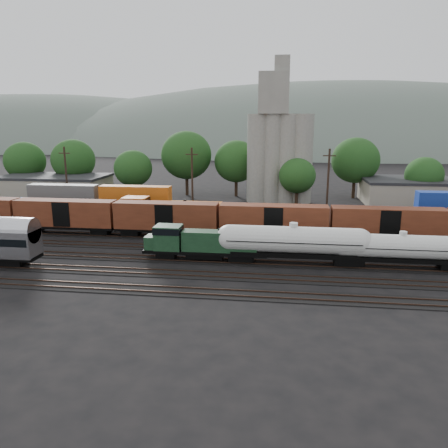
# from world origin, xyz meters

# --- Properties ---
(ground) EXTENTS (600.00, 600.00, 0.00)m
(ground) POSITION_xyz_m (0.00, 0.00, 0.00)
(ground) COLOR black
(tracks) EXTENTS (180.00, 33.20, 0.20)m
(tracks) POSITION_xyz_m (0.00, 0.00, 0.05)
(tracks) COLOR black
(tracks) RESTS_ON ground
(green_locomotive) EXTENTS (15.04, 2.65, 3.98)m
(green_locomotive) POSITION_xyz_m (-5.84, -5.00, 2.29)
(green_locomotive) COLOR black
(green_locomotive) RESTS_ON ground
(tank_car_a) EXTENTS (18.18, 3.25, 4.76)m
(tank_car_a) POSITION_xyz_m (5.48, -5.00, 2.82)
(tank_car_a) COLOR silver
(tank_car_a) RESTS_ON ground
(tank_car_b) EXTENTS (15.79, 2.83, 4.14)m
(tank_car_b) POSITION_xyz_m (17.78, -5.00, 2.48)
(tank_car_b) COLOR silver
(tank_car_b) RESTS_ON ground
(orange_locomotive) EXTENTS (18.86, 3.14, 4.71)m
(orange_locomotive) POSITION_xyz_m (-13.93, 10.00, 2.68)
(orange_locomotive) COLOR black
(orange_locomotive) RESTS_ON ground
(boxcar_string) EXTENTS (122.80, 2.90, 4.20)m
(boxcar_string) POSITION_xyz_m (-4.70, 5.00, 3.12)
(boxcar_string) COLOR black
(boxcar_string) RESTS_ON ground
(container_wall) EXTENTS (180.87, 2.60, 5.80)m
(container_wall) POSITION_xyz_m (13.29, 15.00, 2.54)
(container_wall) COLOR black
(container_wall) RESTS_ON ground
(grain_silo) EXTENTS (13.40, 5.00, 29.00)m
(grain_silo) POSITION_xyz_m (3.28, 36.00, 11.26)
(grain_silo) COLOR gray
(grain_silo) RESTS_ON ground
(industrial_sheds) EXTENTS (119.38, 17.26, 5.10)m
(industrial_sheds) POSITION_xyz_m (6.63, 35.25, 2.56)
(industrial_sheds) COLOR #9E937F
(industrial_sheds) RESTS_ON ground
(tree_band) EXTENTS (161.77, 18.60, 14.47)m
(tree_band) POSITION_xyz_m (0.85, 40.41, 7.85)
(tree_band) COLOR black
(tree_band) RESTS_ON ground
(utility_poles) EXTENTS (122.20, 0.36, 12.00)m
(utility_poles) POSITION_xyz_m (0.00, 22.00, 6.21)
(utility_poles) COLOR black
(utility_poles) RESTS_ON ground
(distant_hills) EXTENTS (860.00, 286.00, 130.00)m
(distant_hills) POSITION_xyz_m (23.92, 260.00, -20.56)
(distant_hills) COLOR #59665B
(distant_hills) RESTS_ON ground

